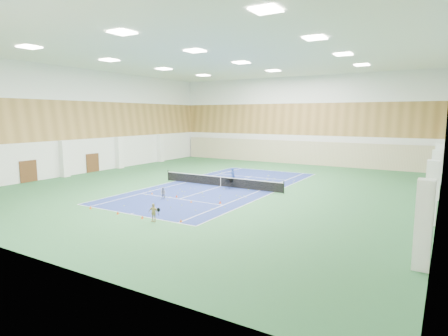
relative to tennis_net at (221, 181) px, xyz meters
The scene contains 22 objects.
ground 0.55m from the tennis_net, ahead, with size 40.00×40.00×0.00m, color #285F35.
room_shell 5.45m from the tennis_net, ahead, with size 36.00×40.00×12.00m, color white, non-canonical shape.
wood_cladding 7.45m from the tennis_net, ahead, with size 36.00×40.00×8.00m, color olive, non-canonical shape.
ceiling_light_grid 11.37m from the tennis_net, ahead, with size 21.40×25.40×0.06m, color white, non-canonical shape.
court_surface 0.55m from the tennis_net, ahead, with size 10.97×23.77×0.01m, color navy.
tennis_balls_scatter 0.50m from the tennis_net, ahead, with size 10.57×22.77×0.07m, color #B0D023, non-canonical shape.
tennis_net is the anchor object (origin of this frame).
back_curtain 19.78m from the tennis_net, 90.00° to the left, with size 35.40×0.16×3.20m, color #C6B793.
door_left_a 19.63m from the tennis_net, 155.94° to the right, with size 0.08×1.80×2.20m, color #593319.
door_left_b 17.93m from the tennis_net, behind, with size 0.08×1.80×2.20m, color #593319.
coach 1.88m from the tennis_net, 81.66° to the left, with size 0.56×0.37×1.55m, color navy.
child_court 7.24m from the tennis_net, 98.18° to the right, with size 0.49×0.38×1.00m, color gray.
child_apron 12.67m from the tennis_net, 78.29° to the right, with size 0.70×0.29×1.19m, color tan.
ball_cart 1.43m from the tennis_net, 24.85° to the right, with size 0.53×0.53×0.91m, color black, non-canonical shape.
cone_svc_a 6.93m from the tennis_net, 117.00° to the right, with size 0.17×0.17×0.19m, color #E2600B.
cone_svc_b 6.04m from the tennis_net, 95.73° to the right, with size 0.19×0.19×0.21m, color red.
cone_svc_c 7.11m from the tennis_net, 77.43° to the right, with size 0.17×0.17×0.19m, color orange.
cone_svc_d 7.05m from the tennis_net, 58.90° to the right, with size 0.22×0.22×0.24m, color #DA3E0B.
cone_base_a 12.76m from the tennis_net, 106.39° to the right, with size 0.19×0.19×0.21m, color #D94B0B.
cone_base_b 12.31m from the tennis_net, 93.59° to the right, with size 0.18×0.18×0.20m, color #DC420B.
cone_base_c 12.35m from the tennis_net, 83.20° to the right, with size 0.19×0.19×0.21m, color #FF440D.
cone_base_d 12.34m from the tennis_net, 70.36° to the right, with size 0.20×0.20×0.22m, color #D55B0B.
Camera 1 is at (18.28, -29.91, 6.69)m, focal length 30.00 mm.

